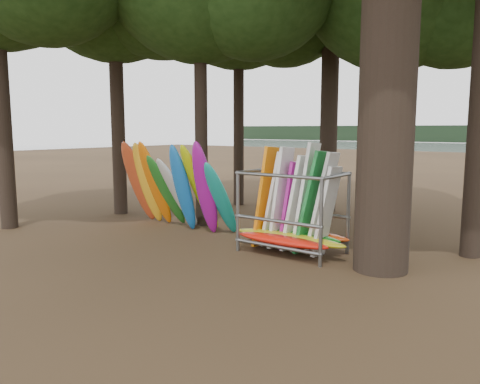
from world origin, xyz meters
The scene contains 3 objects.
ground centered at (0.00, 0.00, 0.00)m, with size 120.00×120.00×0.00m, color #47331E.
kayak_row centered at (-2.19, 1.39, 1.33)m, with size 4.30×1.98×3.00m.
storage_rack centered at (2.29, 1.20, 1.00)m, with size 3.23×1.56×2.89m.
Camera 1 is at (8.41, -9.17, 3.22)m, focal length 35.00 mm.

